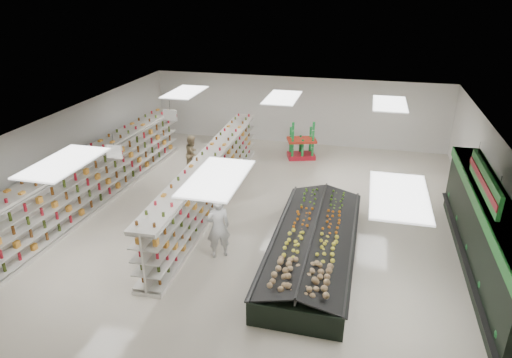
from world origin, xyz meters
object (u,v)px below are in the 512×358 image
(shopper_main, at_px, (218,227))
(shopper_background, at_px, (192,153))
(gondola_left, at_px, (97,178))
(produce_island, at_px, (313,244))
(soda_endcap, at_px, (302,142))
(gondola_center, at_px, (210,182))

(shopper_main, height_order, shopper_background, shopper_main)
(gondola_left, xyz_separation_m, produce_island, (7.91, -1.82, -0.47))
(soda_endcap, height_order, shopper_main, shopper_main)
(produce_island, relative_size, shopper_main, 3.43)
(gondola_center, bearing_deg, shopper_main, -68.29)
(gondola_center, distance_m, shopper_main, 3.35)
(gondola_left, xyz_separation_m, shopper_background, (2.24, 3.48, -0.14))
(gondola_center, distance_m, shopper_background, 3.27)
(shopper_main, bearing_deg, produce_island, 159.23)
(produce_island, bearing_deg, gondola_center, 147.47)
(gondola_center, xyz_separation_m, soda_endcap, (2.43, 5.33, -0.08))
(gondola_center, relative_size, shopper_main, 5.69)
(gondola_left, height_order, shopper_background, gondola_left)
(soda_endcap, distance_m, shopper_main, 8.49)
(soda_endcap, xyz_separation_m, shopper_main, (-1.11, -8.42, 0.17))
(gondola_left, distance_m, shopper_background, 4.14)
(shopper_main, bearing_deg, shopper_background, -95.46)
(produce_island, xyz_separation_m, shopper_background, (-5.67, 5.30, 0.33))
(soda_endcap, bearing_deg, gondola_left, -136.62)
(produce_island, distance_m, shopper_background, 7.77)
(shopper_main, distance_m, shopper_background, 6.60)
(gondola_left, relative_size, produce_island, 1.76)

